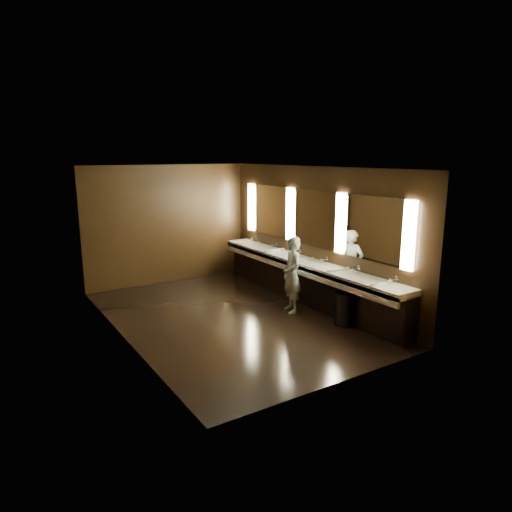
{
  "coord_description": "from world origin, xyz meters",
  "views": [
    {
      "loc": [
        -4.01,
        -7.17,
        3.03
      ],
      "look_at": [
        0.57,
        0.0,
        1.13
      ],
      "focal_mm": 32.0,
      "sensor_mm": 36.0,
      "label": 1
    }
  ],
  "objects": [
    {
      "name": "wall_back",
      "position": [
        0.0,
        3.0,
        1.4
      ],
      "size": [
        4.0,
        0.02,
        2.8
      ],
      "primitive_type": "cube",
      "color": "black",
      "rests_on": "floor"
    },
    {
      "name": "wall_left",
      "position": [
        -2.0,
        0.0,
        1.4
      ],
      "size": [
        0.02,
        6.0,
        2.8
      ],
      "primitive_type": "cube",
      "color": "black",
      "rests_on": "floor"
    },
    {
      "name": "ceiling",
      "position": [
        0.0,
        0.0,
        2.8
      ],
      "size": [
        4.0,
        6.0,
        0.02
      ],
      "primitive_type": "cube",
      "color": "#2D2D2B",
      "rests_on": "wall_back"
    },
    {
      "name": "sink_counter",
      "position": [
        1.79,
        0.0,
        0.5
      ],
      "size": [
        0.55,
        5.4,
        1.01
      ],
      "color": "black",
      "rests_on": "floor"
    },
    {
      "name": "mirror_band",
      "position": [
        1.98,
        -0.0,
        1.75
      ],
      "size": [
        0.06,
        5.03,
        1.15
      ],
      "color": "#FFF7C3",
      "rests_on": "wall_right"
    },
    {
      "name": "person",
      "position": [
        1.18,
        -0.34,
        0.74
      ],
      "size": [
        0.48,
        0.61,
        1.49
      ],
      "primitive_type": "imported",
      "rotation": [
        0.0,
        0.0,
        -1.82
      ],
      "color": "#7FB0BE",
      "rests_on": "floor"
    },
    {
      "name": "wall_front",
      "position": [
        0.0,
        -3.0,
        1.4
      ],
      "size": [
        4.0,
        0.02,
        2.8
      ],
      "primitive_type": "cube",
      "color": "black",
      "rests_on": "floor"
    },
    {
      "name": "wall_right",
      "position": [
        2.0,
        0.0,
        1.4
      ],
      "size": [
        0.02,
        6.0,
        2.8
      ],
      "primitive_type": "cube",
      "color": "black",
      "rests_on": "floor"
    },
    {
      "name": "trash_bin",
      "position": [
        1.58,
        -1.43,
        0.3
      ],
      "size": [
        0.41,
        0.41,
        0.6
      ],
      "primitive_type": "cylinder",
      "rotation": [
        0.0,
        0.0,
        -0.06
      ],
      "color": "black",
      "rests_on": "floor"
    },
    {
      "name": "floor",
      "position": [
        0.0,
        0.0,
        0.0
      ],
      "size": [
        6.0,
        6.0,
        0.0
      ],
      "primitive_type": "plane",
      "color": "black",
      "rests_on": "ground"
    }
  ]
}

